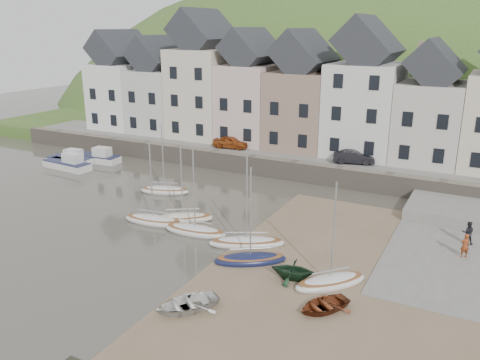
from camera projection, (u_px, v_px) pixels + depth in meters
The scene contains 25 objects.
ground at pixel (198, 248), 32.10m from camera, with size 160.00×160.00×0.00m, color #433E34.
quay_land at pixel (340, 141), 58.94m from camera, with size 90.00×30.00×1.50m, color #3C5B24.
quay_street at pixel (307, 155), 48.98m from camera, with size 70.00×7.00×0.10m, color slate.
seawall at pixel (294, 170), 46.21m from camera, with size 70.00×1.20×1.80m, color slate.
beach at pixel (365, 287), 27.23m from camera, with size 18.00×26.00×0.06m, color brown.
slipway at pixel (456, 246), 32.22m from camera, with size 8.00×18.00×0.12m, color slate.
hillside at pixel (351, 207), 90.43m from camera, with size 134.40×84.00×84.00m.
townhouse_terrace at pixel (338, 95), 49.43m from camera, with size 61.05×8.00×13.93m.
sailboat_0 at pixel (164, 190), 42.62m from camera, with size 4.62×2.85×6.32m.
sailboat_1 at pixel (154, 220), 36.01m from camera, with size 4.84×2.12×6.32m.
sailboat_2 at pixel (183, 218), 36.45m from camera, with size 4.58×3.70×6.32m.
sailboat_3 at pixel (195, 230), 34.18m from camera, with size 4.85×2.01×6.32m.
sailboat_4 at pixel (247, 242), 32.32m from camera, with size 5.16×3.69×6.32m.
sailboat_5 at pixel (250, 259), 29.98m from camera, with size 4.55×3.72×6.32m.
sailboat_6 at pixel (331, 281), 27.32m from camera, with size 4.04×4.26×6.32m.
motorboat_0 at pixel (70, 159), 51.41m from camera, with size 5.00×2.12×1.70m.
motorboat_1 at pixel (68, 163), 49.79m from camera, with size 5.66×2.17×1.70m.
motorboat_2 at pixel (99, 157), 52.25m from camera, with size 5.14×2.15×1.70m.
rowboat_white at pixel (187, 304), 24.88m from camera, with size 2.37×3.32×0.69m, color silver.
rowboat_green at pixel (293, 269), 27.77m from camera, with size 2.11×2.44×1.29m, color #16311C.
rowboat_red at pixel (323, 305), 24.84m from camera, with size 2.05×2.87×0.59m, color brown.
person_red at pixel (465, 245), 30.33m from camera, with size 0.57×0.37×1.56m, color brown.
person_dark at pixel (468, 233), 32.20m from camera, with size 0.76×0.59×1.57m, color black.
car_left at pixel (231, 142), 51.54m from camera, with size 1.51×3.76×1.28m, color #903E14.
car_right at pixel (354, 157), 45.73m from camera, with size 1.33×3.81×1.25m, color black.
Camera 1 is at (16.04, -24.68, 13.84)m, focal length 36.63 mm.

